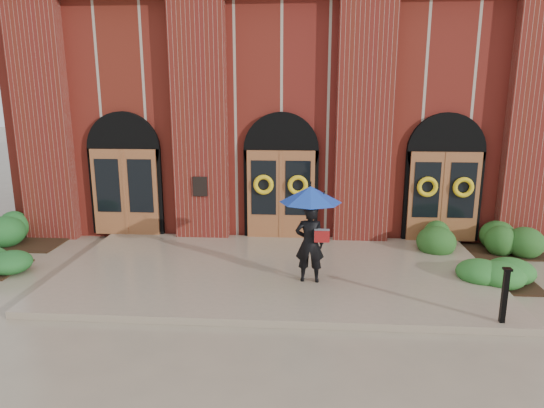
# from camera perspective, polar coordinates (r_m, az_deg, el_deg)

# --- Properties ---
(ground) EXTENTS (90.00, 90.00, 0.00)m
(ground) POSITION_cam_1_polar(r_m,az_deg,el_deg) (11.50, 0.30, -8.59)
(ground) COLOR gray
(ground) RESTS_ON ground
(landing) EXTENTS (10.00, 5.30, 0.15)m
(landing) POSITION_cam_1_polar(r_m,az_deg,el_deg) (11.61, 0.35, -7.97)
(landing) COLOR gray
(landing) RESTS_ON ground
(church_building) EXTENTS (16.20, 12.53, 7.00)m
(church_building) POSITION_cam_1_polar(r_m,az_deg,el_deg) (19.46, 2.00, 10.97)
(church_building) COLOR #5E1914
(church_building) RESTS_ON ground
(man_with_umbrella) EXTENTS (1.38, 1.38, 2.14)m
(man_with_umbrella) POSITION_cam_1_polar(r_m,az_deg,el_deg) (10.44, 4.53, -1.36)
(man_with_umbrella) COLOR black
(man_with_umbrella) RESTS_ON landing
(metal_post) EXTENTS (0.14, 0.14, 1.04)m
(metal_post) POSITION_cam_1_polar(r_m,az_deg,el_deg) (9.81, 25.70, -9.54)
(metal_post) COLOR black
(metal_post) RESTS_ON landing
(hedge_wall_left) EXTENTS (3.12, 1.25, 0.80)m
(hedge_wall_left) POSITION_cam_1_polar(r_m,az_deg,el_deg) (15.75, -29.33, -2.73)
(hedge_wall_left) COLOR #1C5520
(hedge_wall_left) RESTS_ON ground
(hedge_wall_right) EXTENTS (2.95, 1.18, 0.76)m
(hedge_wall_right) POSITION_cam_1_polar(r_m,az_deg,el_deg) (14.25, 23.46, -3.74)
(hedge_wall_right) COLOR #23501C
(hedge_wall_right) RESTS_ON ground
(hedge_front_right) EXTENTS (1.48, 1.27, 0.52)m
(hedge_front_right) POSITION_cam_1_polar(r_m,az_deg,el_deg) (12.21, 25.15, -7.26)
(hedge_front_right) COLOR #256323
(hedge_front_right) RESTS_ON ground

